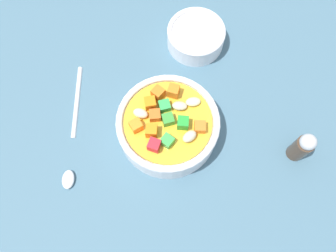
{
  "coord_description": "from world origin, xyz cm",
  "views": [
    {
      "loc": [
        -12.48,
        -15.97,
        56.34
      ],
      "look_at": [
        0.0,
        0.0,
        2.78
      ],
      "focal_mm": 35.97,
      "sensor_mm": 36.0,
      "label": 1
    }
  ],
  "objects_px": {
    "spoon": "(73,130)",
    "side_bowl_small": "(196,36)",
    "soup_bowl_main": "(168,125)",
    "pepper_shaker": "(302,147)"
  },
  "relations": [
    {
      "from": "side_bowl_small",
      "to": "pepper_shaker",
      "type": "distance_m",
      "value": 0.28
    },
    {
      "from": "spoon",
      "to": "side_bowl_small",
      "type": "xyz_separation_m",
      "value": [
        0.29,
        0.01,
        0.02
      ]
    },
    {
      "from": "soup_bowl_main",
      "to": "side_bowl_small",
      "type": "distance_m",
      "value": 0.19
    },
    {
      "from": "soup_bowl_main",
      "to": "pepper_shaker",
      "type": "bearing_deg",
      "value": -48.33
    },
    {
      "from": "spoon",
      "to": "side_bowl_small",
      "type": "distance_m",
      "value": 0.29
    },
    {
      "from": "soup_bowl_main",
      "to": "pepper_shaker",
      "type": "xyz_separation_m",
      "value": [
        0.15,
        -0.17,
        0.01
      ]
    },
    {
      "from": "spoon",
      "to": "soup_bowl_main",
      "type": "bearing_deg",
      "value": 89.77
    },
    {
      "from": "soup_bowl_main",
      "to": "spoon",
      "type": "bearing_deg",
      "value": 141.93
    },
    {
      "from": "soup_bowl_main",
      "to": "spoon",
      "type": "relative_size",
      "value": 0.89
    },
    {
      "from": "side_bowl_small",
      "to": "pepper_shaker",
      "type": "height_order",
      "value": "pepper_shaker"
    }
  ]
}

